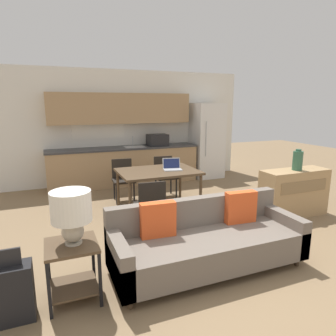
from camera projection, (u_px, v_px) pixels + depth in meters
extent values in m
plane|color=#7F6647|center=(219.00, 276.00, 3.38)|extent=(20.00, 20.00, 0.00)
cube|color=silver|center=(120.00, 127.00, 7.29)|extent=(6.40, 0.06, 2.70)
cube|color=white|center=(98.00, 116.00, 7.00)|extent=(1.24, 0.01, 1.05)
cube|color=tan|center=(125.00, 167.00, 7.17)|extent=(3.52, 0.62, 0.86)
cube|color=#38383A|center=(124.00, 148.00, 7.08)|extent=(3.55, 0.65, 0.04)
cube|color=#B2B5B7|center=(135.00, 147.00, 7.12)|extent=(0.48, 0.36, 0.01)
cylinder|color=#B7BABC|center=(133.00, 141.00, 7.25)|extent=(0.02, 0.02, 0.24)
cube|color=tan|center=(122.00, 108.00, 7.01)|extent=(3.34, 0.34, 0.70)
cube|color=black|center=(157.00, 140.00, 7.30)|extent=(0.48, 0.36, 0.28)
cube|color=white|center=(207.00, 141.00, 7.82)|extent=(0.75, 0.68, 1.92)
cylinder|color=silver|center=(206.00, 139.00, 7.39)|extent=(0.02, 0.02, 0.86)
cube|color=brown|center=(158.00, 171.00, 5.31)|extent=(1.38, 0.99, 0.04)
cylinder|color=brown|center=(130.00, 203.00, 4.76)|extent=(0.05, 0.05, 0.71)
cylinder|color=brown|center=(201.00, 194.00, 5.22)|extent=(0.05, 0.05, 0.71)
cylinder|color=brown|center=(118.00, 189.00, 5.54)|extent=(0.05, 0.05, 0.71)
cylinder|color=brown|center=(180.00, 183.00, 6.01)|extent=(0.05, 0.05, 0.71)
cylinder|color=#3D2D1E|center=(130.00, 304.00, 2.83)|extent=(0.05, 0.05, 0.10)
cylinder|color=#3D2D1E|center=(297.00, 262.00, 3.58)|extent=(0.05, 0.05, 0.10)
cylinder|color=#3D2D1E|center=(116.00, 270.00, 3.41)|extent=(0.05, 0.05, 0.10)
cylinder|color=#3D2D1E|center=(262.00, 240.00, 4.16)|extent=(0.05, 0.05, 0.10)
cube|color=#6B6056|center=(209.00, 249.00, 3.45)|extent=(2.25, 0.80, 0.33)
cube|color=#6B6056|center=(196.00, 224.00, 3.71)|extent=(2.25, 0.14, 0.69)
cube|color=#6B6056|center=(119.00, 261.00, 3.05)|extent=(0.14, 0.80, 0.47)
cube|color=#6B6056|center=(282.00, 229.00, 3.83)|extent=(0.14, 0.80, 0.47)
cube|color=#E05123|center=(158.00, 220.00, 3.35)|extent=(0.41, 0.15, 0.40)
cube|color=#E05123|center=(241.00, 207.00, 3.76)|extent=(0.41, 0.15, 0.40)
cube|color=brown|center=(71.00, 245.00, 2.87)|extent=(0.49, 0.49, 0.03)
cube|color=brown|center=(74.00, 286.00, 2.97)|extent=(0.44, 0.44, 0.02)
cube|color=black|center=(49.00, 291.00, 2.65)|extent=(0.03, 0.03, 0.55)
cube|color=black|center=(100.00, 280.00, 2.81)|extent=(0.03, 0.03, 0.55)
cube|color=black|center=(48.00, 266.00, 3.06)|extent=(0.03, 0.03, 0.55)
cube|color=black|center=(93.00, 258.00, 3.22)|extent=(0.03, 0.03, 0.55)
cylinder|color=#B2A893|center=(74.00, 242.00, 2.88)|extent=(0.16, 0.16, 0.02)
sphere|color=#B2A893|center=(73.00, 231.00, 2.86)|extent=(0.21, 0.21, 0.21)
cylinder|color=white|center=(71.00, 206.00, 2.80)|extent=(0.38, 0.38, 0.29)
cube|color=tan|center=(294.00, 193.00, 5.15)|extent=(1.20, 0.42, 0.81)
cube|color=olive|center=(304.00, 187.00, 4.92)|extent=(0.96, 0.01, 0.19)
cylinder|color=#336047|center=(298.00, 161.00, 5.02)|extent=(0.16, 0.16, 0.32)
cylinder|color=#336047|center=(299.00, 150.00, 4.98)|extent=(0.09, 0.09, 0.04)
cube|color=black|center=(149.00, 205.00, 4.47)|extent=(0.45, 0.45, 0.04)
cube|color=black|center=(152.00, 195.00, 4.24)|extent=(0.40, 0.06, 0.38)
cylinder|color=black|center=(157.00, 214.00, 4.72)|extent=(0.03, 0.03, 0.40)
cylinder|color=black|center=(136.00, 216.00, 4.62)|extent=(0.03, 0.03, 0.40)
cylinder|color=black|center=(163.00, 222.00, 4.41)|extent=(0.03, 0.03, 0.40)
cylinder|color=black|center=(141.00, 224.00, 4.31)|extent=(0.03, 0.03, 0.40)
cube|color=black|center=(124.00, 181.00, 5.89)|extent=(0.45, 0.45, 0.04)
cube|color=black|center=(122.00, 168.00, 6.03)|extent=(0.40, 0.06, 0.38)
cylinder|color=black|center=(117.00, 194.00, 5.73)|extent=(0.03, 0.03, 0.40)
cylinder|color=black|center=(134.00, 193.00, 5.83)|extent=(0.03, 0.03, 0.40)
cylinder|color=black|center=(114.00, 190.00, 6.05)|extent=(0.03, 0.03, 0.40)
cylinder|color=black|center=(131.00, 188.00, 6.15)|extent=(0.03, 0.03, 0.40)
cube|color=black|center=(166.00, 177.00, 6.20)|extent=(0.44, 0.44, 0.04)
cube|color=black|center=(163.00, 165.00, 6.33)|extent=(0.40, 0.05, 0.38)
cylinder|color=black|center=(161.00, 190.00, 6.03)|extent=(0.03, 0.03, 0.40)
cylinder|color=black|center=(176.00, 189.00, 6.14)|extent=(0.03, 0.03, 0.40)
cylinder|color=black|center=(156.00, 186.00, 6.35)|extent=(0.03, 0.03, 0.40)
cylinder|color=black|center=(171.00, 184.00, 6.45)|extent=(0.03, 0.03, 0.40)
cube|color=#B7BABC|center=(173.00, 170.00, 5.33)|extent=(0.36, 0.28, 0.02)
cube|color=#B7BABC|center=(171.00, 163.00, 5.42)|extent=(0.32, 0.12, 0.20)
cube|color=navy|center=(171.00, 163.00, 5.42)|extent=(0.29, 0.10, 0.17)
cube|color=black|center=(11.00, 294.00, 2.63)|extent=(0.37, 0.22, 0.53)
cube|color=black|center=(7.00, 258.00, 2.56)|extent=(0.22, 0.02, 0.16)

